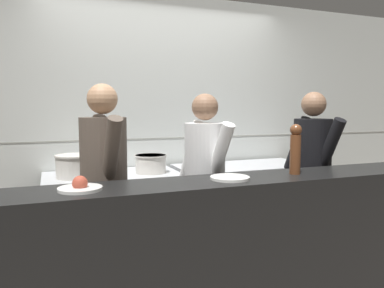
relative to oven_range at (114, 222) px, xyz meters
The scene contains 12 objects.
wall_back_tiled 1.13m from the oven_range, 33.37° to the left, with size 8.00×0.06×2.60m.
oven_range is the anchor object (origin of this frame).
prep_counter 1.31m from the oven_range, ahead, with size 1.35×0.65×0.88m.
pass_counter 1.32m from the oven_range, 57.94° to the right, with size 3.20×0.45×0.99m.
stock_pot 0.63m from the oven_range, behind, with size 0.34×0.34×0.20m.
sauce_pot 0.62m from the oven_range, ahead, with size 0.29×0.29×0.16m.
plated_dish_main 1.31m from the oven_range, 107.85° to the right, with size 0.25×0.25×0.09m.
plated_dish_appetiser 1.39m from the oven_range, 62.01° to the right, with size 0.26×0.26×0.02m.
pepper_mill 1.74m from the oven_range, 44.77° to the right, with size 0.08×0.08×0.36m.
chef_head_cook 0.80m from the oven_range, 104.25° to the right, with size 0.37×0.72×1.63m.
chef_sous 0.99m from the oven_range, 45.72° to the right, with size 0.38×0.69×1.57m.
chef_line 1.81m from the oven_range, 22.35° to the right, with size 0.35×0.70×1.60m.
Camera 1 is at (-1.12, -2.40, 1.46)m, focal length 35.00 mm.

